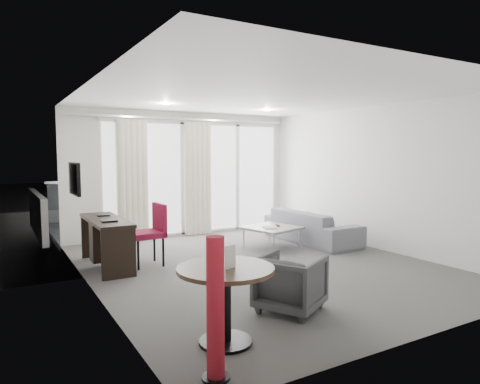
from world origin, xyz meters
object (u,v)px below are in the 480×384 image
red_lamp (216,309)px  tub_armchair (290,283)px  sofa (311,226)px  desk (106,243)px  coffee_table (271,237)px  rattan_chair_b (249,203)px  desk_chair (146,235)px  rattan_chair_a (194,211)px  round_table (226,305)px

red_lamp → tub_armchair: red_lamp is taller
tub_armchair → sofa: bearing=-72.1°
desk → coffee_table: size_ratio=1.81×
desk → tub_armchair: (1.34, -2.90, -0.06)m
coffee_table → rattan_chair_b: bearing=65.7°
desk_chair → rattan_chair_b: bearing=39.2°
red_lamp → desk_chair: bearing=80.5°
red_lamp → rattan_chair_a: red_lamp is taller
round_table → rattan_chair_b: bearing=57.2°
desk_chair → tub_armchair: bearing=-74.8°
desk → sofa: size_ratio=0.74×
desk → rattan_chair_b: 5.31m
desk → rattan_chair_b: (4.37, 3.01, 0.05)m
desk_chair → coffee_table: desk_chair is taller
round_table → red_lamp: 0.66m
coffee_table → sofa: size_ratio=0.41×
desk_chair → rattan_chair_b: desk_chair is taller
sofa → rattan_chair_a: rattan_chair_a is taller
desk → rattan_chair_a: rattan_chair_a is taller
red_lamp → sofa: red_lamp is taller
tub_armchair → red_lamp: bearing=93.6°
desk → sofa: bearing=-1.6°
rattan_chair_b → rattan_chair_a: bearing=-173.2°
desk_chair → rattan_chair_b: size_ratio=1.13×
coffee_table → rattan_chair_b: size_ratio=1.03×
desk → tub_armchair: 3.19m
tub_armchair → sofa: sofa is taller
sofa → coffee_table: bearing=93.8°
desk_chair → tub_armchair: desk_chair is taller
coffee_table → rattan_chair_b: rattan_chair_b is taller
round_table → rattan_chair_b: (4.05, 6.28, 0.07)m
desk → desk_chair: size_ratio=1.65×
rattan_chair_a → rattan_chair_b: rattan_chair_b is taller
round_table → rattan_chair_a: size_ratio=1.15×
red_lamp → coffee_table: bearing=50.5°
tub_armchair → rattan_chair_a: (1.29, 5.53, 0.08)m
desk → red_lamp: 3.79m
desk_chair → round_table: desk_chair is taller
coffee_table → rattan_chair_b: (1.44, 3.19, 0.23)m
rattan_chair_b → desk_chair: bearing=-145.1°
sofa → rattan_chair_b: 3.15m
coffee_table → desk_chair: bearing=-178.6°
desk → coffee_table: (2.94, -0.18, -0.17)m
round_table → tub_armchair: round_table is taller
red_lamp → round_table: bearing=54.8°
round_table → rattan_chair_a: 6.34m
desk → sofa: (3.93, -0.11, -0.06)m
desk_chair → red_lamp: bearing=-100.7°
coffee_table → rattan_chair_b: 3.50m
desk → rattan_chair_b: rattan_chair_b is taller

